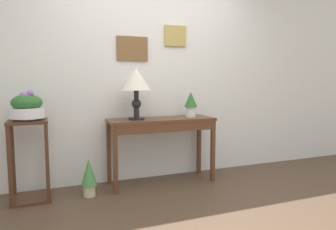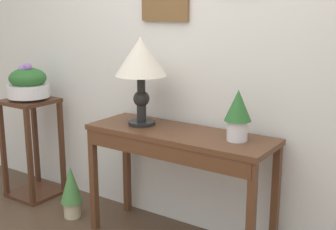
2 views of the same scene
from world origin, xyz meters
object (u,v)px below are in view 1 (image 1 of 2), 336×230
at_px(potted_plant_on_console, 191,103).
at_px(pedestal_stand_left, 30,160).
at_px(planter_bowl_wide, 27,107).
at_px(table_lamp, 136,82).
at_px(potted_plant_floor, 89,176).
at_px(console_table, 162,128).

relative_size(potted_plant_on_console, pedestal_stand_left, 0.37).
bearing_deg(planter_bowl_wide, pedestal_stand_left, 74.03).
bearing_deg(pedestal_stand_left, table_lamp, 0.97).
bearing_deg(planter_bowl_wide, potted_plant_floor, -12.37).
xyz_separation_m(table_lamp, potted_plant_on_console, (0.70, 0.02, -0.26)).
xyz_separation_m(table_lamp, planter_bowl_wide, (-1.14, -0.02, -0.25)).
height_order(potted_plant_on_console, pedestal_stand_left, potted_plant_on_console).
relative_size(console_table, table_lamp, 2.12).
height_order(console_table, planter_bowl_wide, planter_bowl_wide).
distance_m(console_table, pedestal_stand_left, 1.47).
distance_m(pedestal_stand_left, potted_plant_floor, 0.62).
bearing_deg(planter_bowl_wide, console_table, -0.18).
height_order(console_table, potted_plant_on_console, potted_plant_on_console).
bearing_deg(pedestal_stand_left, console_table, -0.20).
height_order(console_table, potted_plant_floor, console_table).
relative_size(table_lamp, pedestal_stand_left, 0.71).
relative_size(console_table, potted_plant_floor, 3.08).
xyz_separation_m(potted_plant_on_console, pedestal_stand_left, (-1.84, -0.04, -0.54)).
distance_m(planter_bowl_wide, potted_plant_floor, 0.94).
bearing_deg(console_table, potted_plant_floor, -172.12).
height_order(pedestal_stand_left, potted_plant_floor, pedestal_stand_left).
height_order(planter_bowl_wide, potted_plant_floor, planter_bowl_wide).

